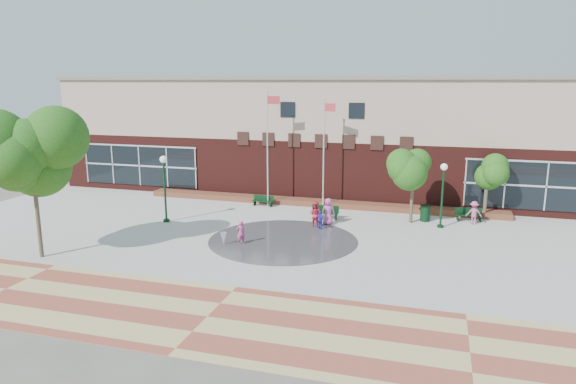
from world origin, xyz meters
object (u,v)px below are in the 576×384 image
(flagpole_left, at_px, (268,143))
(trash_can, at_px, (425,213))
(tree_big_left, at_px, (31,151))
(child_splash, at_px, (241,233))
(flagpole_right, at_px, (324,147))
(bench_left, at_px, (263,203))

(flagpole_left, relative_size, trash_can, 7.64)
(tree_big_left, distance_m, child_splash, 11.28)
(flagpole_left, relative_size, flagpole_right, 1.06)
(flagpole_right, distance_m, tree_big_left, 18.21)
(child_splash, bearing_deg, flagpole_right, -149.00)
(trash_can, relative_size, tree_big_left, 0.14)
(flagpole_left, distance_m, trash_can, 11.68)
(tree_big_left, bearing_deg, flagpole_right, 50.22)
(bench_left, bearing_deg, flagpole_left, 12.51)
(bench_left, bearing_deg, flagpole_right, 9.87)
(trash_can, xyz_separation_m, tree_big_left, (-18.59, -12.58, 4.91))
(tree_big_left, xyz_separation_m, child_splash, (9.00, 4.82, -4.79))
(tree_big_left, bearing_deg, flagpole_left, 60.51)
(flagpole_right, distance_m, child_splash, 10.20)
(bench_left, height_order, tree_big_left, tree_big_left)
(flagpole_left, relative_size, bench_left, 5.28)
(flagpole_left, xyz_separation_m, child_splash, (1.32, -8.76, -3.93))
(flagpole_left, bearing_deg, trash_can, -11.00)
(flagpole_left, bearing_deg, child_splash, -87.18)
(child_splash, bearing_deg, flagpole_left, -124.41)
(flagpole_left, xyz_separation_m, tree_big_left, (-7.68, -13.59, 0.86))
(flagpole_left, xyz_separation_m, trash_can, (10.91, -1.00, -4.05))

